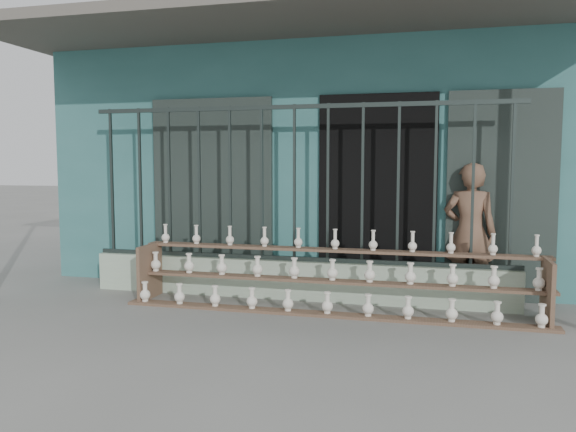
# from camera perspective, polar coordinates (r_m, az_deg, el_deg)

# --- Properties ---
(ground) EXTENTS (60.00, 60.00, 0.00)m
(ground) POSITION_cam_1_polar(r_m,az_deg,el_deg) (5.43, -2.63, -11.53)
(ground) COLOR slate
(workshop_building) EXTENTS (7.40, 6.60, 3.21)m
(workshop_building) POSITION_cam_1_polar(r_m,az_deg,el_deg) (9.33, 4.90, 5.59)
(workshop_building) COLOR #336D6C
(workshop_building) RESTS_ON ground
(parapet_wall) EXTENTS (5.00, 0.20, 0.45)m
(parapet_wall) POSITION_cam_1_polar(r_m,az_deg,el_deg) (6.59, 0.64, -6.49)
(parapet_wall) COLOR #ADC4A8
(parapet_wall) RESTS_ON ground
(security_fence) EXTENTS (5.00, 0.04, 1.80)m
(security_fence) POSITION_cam_1_polar(r_m,az_deg,el_deg) (6.46, 0.65, 3.32)
(security_fence) COLOR #283330
(security_fence) RESTS_ON parapet_wall
(shelf_rack) EXTENTS (4.50, 0.68, 0.85)m
(shelf_rack) POSITION_cam_1_polar(r_m,az_deg,el_deg) (6.07, 4.41, -6.25)
(shelf_rack) COLOR brown
(shelf_rack) RESTS_ON ground
(elderly_woman) EXTENTS (0.60, 0.42, 1.59)m
(elderly_woman) POSITION_cam_1_polar(r_m,az_deg,el_deg) (6.70, 17.98, -1.63)
(elderly_woman) COLOR brown
(elderly_woman) RESTS_ON ground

